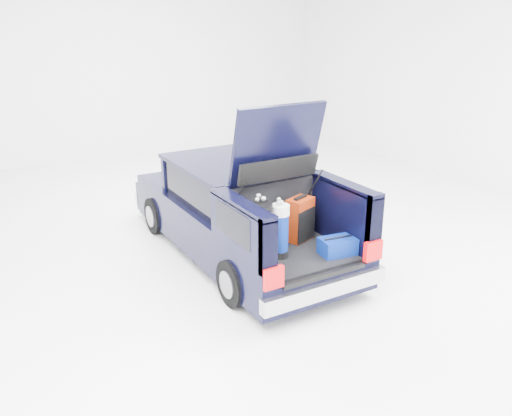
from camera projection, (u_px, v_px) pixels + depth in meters
ground at (240, 253)px, 8.44m from camera, size 14.00×14.00×0.00m
car at (236, 211)px, 8.30m from camera, size 1.87×4.65×2.47m
red_suitcase at (300, 219)px, 7.33m from camera, size 0.44×0.38×0.63m
black_golf_bag at (260, 231)px, 6.72m from camera, size 0.32×0.39×0.85m
blue_golf_bag at (280, 231)px, 6.79m from camera, size 0.25×0.25×0.79m
blue_duffel at (338, 246)px, 6.95m from camera, size 0.49×0.35×0.24m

